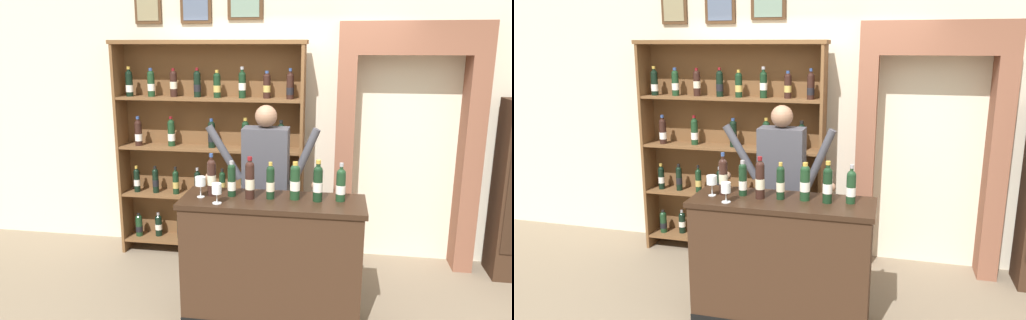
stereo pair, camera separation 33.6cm
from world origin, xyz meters
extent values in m
cube|color=#7A6B56|center=(0.00, 0.00, -0.01)|extent=(14.00, 14.00, 0.02)
cube|color=beige|center=(0.00, 1.50, 1.79)|extent=(12.00, 0.16, 3.58)
cube|color=#4C331E|center=(-1.40, 1.40, 2.57)|extent=(0.28, 0.02, 0.30)
cube|color=gray|center=(-1.40, 1.39, 2.57)|extent=(0.23, 0.01, 0.24)
cube|color=#4C331E|center=(-0.89, 1.40, 2.57)|extent=(0.32, 0.02, 0.30)
cube|color=slate|center=(-0.89, 1.39, 2.57)|extent=(0.26, 0.01, 0.24)
cube|color=#4C331E|center=(-0.38, 1.40, 2.57)|extent=(0.36, 0.02, 0.23)
cube|color=gray|center=(-0.38, 1.39, 2.57)|extent=(0.29, 0.01, 0.19)
cube|color=brown|center=(-1.66, 1.16, 1.12)|extent=(0.03, 0.30, 2.25)
cube|color=brown|center=(0.24, 1.16, 1.12)|extent=(0.03, 0.30, 2.25)
cube|color=brown|center=(-0.71, 1.30, 1.12)|extent=(1.93, 0.02, 2.25)
cube|color=brown|center=(-0.71, 1.16, 0.14)|extent=(1.87, 0.28, 0.03)
cylinder|color=#19381E|center=(-1.53, 1.15, 0.25)|extent=(0.07, 0.07, 0.20)
sphere|color=#19381E|center=(-1.53, 1.15, 0.36)|extent=(0.07, 0.07, 0.07)
cylinder|color=#19381E|center=(-1.53, 1.15, 0.38)|extent=(0.03, 0.03, 0.06)
cylinder|color=black|center=(-1.53, 1.15, 0.40)|extent=(0.04, 0.04, 0.03)
cylinder|color=black|center=(-1.53, 1.15, 0.23)|extent=(0.08, 0.08, 0.06)
cylinder|color=black|center=(-1.32, 1.19, 0.25)|extent=(0.07, 0.07, 0.19)
sphere|color=black|center=(-1.32, 1.19, 0.35)|extent=(0.07, 0.07, 0.07)
cylinder|color=black|center=(-1.32, 1.19, 0.38)|extent=(0.03, 0.03, 0.06)
cylinder|color=#99999E|center=(-1.32, 1.19, 0.40)|extent=(0.03, 0.03, 0.03)
cylinder|color=silver|center=(-1.32, 1.19, 0.26)|extent=(0.08, 0.08, 0.06)
cylinder|color=#19381E|center=(-1.06, 1.17, 0.25)|extent=(0.07, 0.07, 0.20)
sphere|color=#19381E|center=(-1.06, 1.17, 0.36)|extent=(0.07, 0.07, 0.07)
cylinder|color=#19381E|center=(-1.06, 1.17, 0.38)|extent=(0.03, 0.03, 0.06)
cylinder|color=maroon|center=(-1.06, 1.17, 0.40)|extent=(0.03, 0.03, 0.03)
cylinder|color=black|center=(-1.06, 1.17, 0.22)|extent=(0.08, 0.08, 0.06)
cylinder|color=black|center=(-0.84, 1.15, 0.25)|extent=(0.07, 0.07, 0.20)
sphere|color=black|center=(-0.84, 1.15, 0.36)|extent=(0.07, 0.07, 0.07)
cylinder|color=black|center=(-0.84, 1.15, 0.38)|extent=(0.03, 0.03, 0.06)
cylinder|color=maroon|center=(-0.84, 1.15, 0.40)|extent=(0.04, 0.04, 0.03)
cylinder|color=beige|center=(-0.84, 1.15, 0.23)|extent=(0.08, 0.08, 0.06)
cylinder|color=black|center=(-0.58, 1.17, 0.24)|extent=(0.07, 0.07, 0.18)
sphere|color=black|center=(-0.58, 1.17, 0.34)|extent=(0.07, 0.07, 0.07)
cylinder|color=black|center=(-0.58, 1.17, 0.38)|extent=(0.03, 0.03, 0.08)
cylinder|color=maroon|center=(-0.58, 1.17, 0.41)|extent=(0.04, 0.04, 0.03)
cylinder|color=tan|center=(-0.58, 1.17, 0.25)|extent=(0.08, 0.08, 0.06)
cylinder|color=black|center=(-0.34, 1.12, 0.25)|extent=(0.07, 0.07, 0.19)
sphere|color=black|center=(-0.34, 1.12, 0.35)|extent=(0.07, 0.07, 0.07)
cylinder|color=black|center=(-0.34, 1.12, 0.37)|extent=(0.03, 0.03, 0.06)
cylinder|color=navy|center=(-0.34, 1.12, 0.39)|extent=(0.03, 0.03, 0.03)
cylinder|color=tan|center=(-0.34, 1.12, 0.25)|extent=(0.08, 0.08, 0.06)
cylinder|color=#19381E|center=(-0.14, 1.18, 0.25)|extent=(0.07, 0.07, 0.20)
sphere|color=#19381E|center=(-0.14, 1.18, 0.36)|extent=(0.07, 0.07, 0.07)
cylinder|color=#19381E|center=(-0.14, 1.18, 0.38)|extent=(0.03, 0.03, 0.06)
cylinder|color=maroon|center=(-0.14, 1.18, 0.40)|extent=(0.03, 0.03, 0.03)
cylinder|color=silver|center=(-0.14, 1.18, 0.25)|extent=(0.08, 0.08, 0.06)
cylinder|color=black|center=(0.10, 1.19, 0.25)|extent=(0.07, 0.07, 0.19)
sphere|color=black|center=(0.10, 1.19, 0.35)|extent=(0.07, 0.07, 0.07)
cylinder|color=black|center=(0.10, 1.19, 0.38)|extent=(0.04, 0.04, 0.06)
cylinder|color=#B79338|center=(0.10, 1.19, 0.40)|extent=(0.04, 0.04, 0.03)
cylinder|color=silver|center=(0.10, 1.19, 0.26)|extent=(0.08, 0.08, 0.06)
cube|color=brown|center=(-0.71, 1.16, 0.65)|extent=(1.87, 0.28, 0.02)
cylinder|color=black|center=(-1.52, 1.14, 0.77)|extent=(0.07, 0.07, 0.21)
sphere|color=black|center=(-1.52, 1.14, 0.88)|extent=(0.06, 0.06, 0.06)
cylinder|color=black|center=(-1.52, 1.14, 0.91)|extent=(0.03, 0.03, 0.07)
cylinder|color=#B79338|center=(-1.52, 1.14, 0.93)|extent=(0.03, 0.03, 0.03)
cylinder|color=silver|center=(-1.52, 1.14, 0.77)|extent=(0.07, 0.07, 0.07)
cylinder|color=black|center=(-1.31, 1.14, 0.78)|extent=(0.07, 0.07, 0.22)
sphere|color=black|center=(-1.31, 1.14, 0.89)|extent=(0.06, 0.06, 0.06)
cylinder|color=black|center=(-1.31, 1.14, 0.92)|extent=(0.03, 0.03, 0.06)
cylinder|color=black|center=(-1.31, 1.14, 0.94)|extent=(0.03, 0.03, 0.03)
cylinder|color=black|center=(-1.31, 1.14, 0.77)|extent=(0.07, 0.07, 0.07)
cylinder|color=black|center=(-1.08, 1.14, 0.77)|extent=(0.07, 0.07, 0.21)
sphere|color=black|center=(-1.08, 1.14, 0.88)|extent=(0.06, 0.06, 0.06)
cylinder|color=black|center=(-1.08, 1.14, 0.91)|extent=(0.03, 0.03, 0.07)
cylinder|color=black|center=(-1.08, 1.14, 0.94)|extent=(0.03, 0.03, 0.03)
cylinder|color=tan|center=(-1.08, 1.14, 0.76)|extent=(0.07, 0.07, 0.07)
cylinder|color=black|center=(-0.85, 1.16, 0.77)|extent=(0.07, 0.07, 0.21)
sphere|color=black|center=(-0.85, 1.16, 0.88)|extent=(0.06, 0.06, 0.06)
cylinder|color=black|center=(-0.85, 1.16, 0.91)|extent=(0.03, 0.03, 0.07)
cylinder|color=#99999E|center=(-0.85, 1.16, 0.94)|extent=(0.03, 0.03, 0.03)
cylinder|color=black|center=(-0.85, 1.16, 0.75)|extent=(0.07, 0.07, 0.07)
cylinder|color=black|center=(-0.58, 1.12, 0.78)|extent=(0.07, 0.07, 0.23)
sphere|color=black|center=(-0.58, 1.12, 0.89)|extent=(0.06, 0.06, 0.06)
cylinder|color=black|center=(-0.58, 1.12, 0.92)|extent=(0.03, 0.03, 0.07)
cylinder|color=black|center=(-0.58, 1.12, 0.95)|extent=(0.03, 0.03, 0.03)
cylinder|color=tan|center=(-0.58, 1.12, 0.78)|extent=(0.07, 0.07, 0.07)
cylinder|color=#19381E|center=(-0.35, 1.15, 0.77)|extent=(0.07, 0.07, 0.21)
sphere|color=#19381E|center=(-0.35, 1.15, 0.88)|extent=(0.06, 0.06, 0.06)
cylinder|color=#19381E|center=(-0.35, 1.15, 0.90)|extent=(0.03, 0.03, 0.06)
cylinder|color=navy|center=(-0.35, 1.15, 0.92)|extent=(0.03, 0.03, 0.03)
cylinder|color=silver|center=(-0.35, 1.15, 0.76)|extent=(0.07, 0.07, 0.07)
cylinder|color=#19381E|center=(-0.14, 1.17, 0.77)|extent=(0.07, 0.07, 0.21)
sphere|color=#19381E|center=(-0.14, 1.17, 0.88)|extent=(0.06, 0.06, 0.06)
cylinder|color=#19381E|center=(-0.14, 1.17, 0.91)|extent=(0.03, 0.03, 0.07)
cylinder|color=#B79338|center=(-0.14, 1.17, 0.93)|extent=(0.03, 0.03, 0.03)
cylinder|color=beige|center=(-0.14, 1.17, 0.74)|extent=(0.07, 0.07, 0.07)
cylinder|color=black|center=(0.09, 1.16, 0.77)|extent=(0.07, 0.07, 0.22)
sphere|color=black|center=(0.09, 1.16, 0.89)|extent=(0.06, 0.06, 0.06)
cylinder|color=black|center=(0.09, 1.16, 0.92)|extent=(0.03, 0.03, 0.07)
cylinder|color=navy|center=(0.09, 1.16, 0.94)|extent=(0.03, 0.03, 0.03)
cylinder|color=black|center=(0.09, 1.16, 0.76)|extent=(0.07, 0.07, 0.07)
cube|color=brown|center=(-0.71, 1.16, 1.16)|extent=(1.87, 0.28, 0.02)
cylinder|color=black|center=(-1.47, 1.13, 1.29)|extent=(0.07, 0.07, 0.23)
sphere|color=black|center=(-1.47, 1.13, 1.41)|extent=(0.07, 0.07, 0.07)
cylinder|color=black|center=(-1.47, 1.13, 1.44)|extent=(0.03, 0.03, 0.08)
cylinder|color=navy|center=(-1.47, 1.13, 1.47)|extent=(0.04, 0.04, 0.03)
cylinder|color=silver|center=(-1.47, 1.13, 1.26)|extent=(0.08, 0.08, 0.07)
cylinder|color=#19381E|center=(-1.12, 1.16, 1.29)|extent=(0.07, 0.07, 0.23)
sphere|color=#19381E|center=(-1.12, 1.16, 1.41)|extent=(0.07, 0.07, 0.07)
cylinder|color=#19381E|center=(-1.12, 1.16, 1.44)|extent=(0.03, 0.03, 0.07)
cylinder|color=maroon|center=(-1.12, 1.16, 1.47)|extent=(0.03, 0.03, 0.03)
cylinder|color=silver|center=(-1.12, 1.16, 1.27)|extent=(0.08, 0.08, 0.07)
cylinder|color=black|center=(-0.69, 1.15, 1.29)|extent=(0.07, 0.07, 0.23)
sphere|color=black|center=(-0.69, 1.15, 1.41)|extent=(0.07, 0.07, 0.07)
cylinder|color=black|center=(-0.69, 1.15, 1.44)|extent=(0.03, 0.03, 0.06)
cylinder|color=navy|center=(-0.69, 1.15, 1.46)|extent=(0.04, 0.04, 0.03)
cylinder|color=black|center=(-0.69, 1.15, 1.27)|extent=(0.08, 0.08, 0.07)
cylinder|color=black|center=(-0.33, 1.14, 1.29)|extent=(0.07, 0.07, 0.24)
sphere|color=black|center=(-0.33, 1.14, 1.42)|extent=(0.07, 0.07, 0.07)
cylinder|color=black|center=(-0.33, 1.14, 1.45)|extent=(0.03, 0.03, 0.07)
cylinder|color=#B79338|center=(-0.33, 1.14, 1.48)|extent=(0.04, 0.04, 0.03)
cylinder|color=beige|center=(-0.33, 1.14, 1.30)|extent=(0.08, 0.08, 0.08)
cylinder|color=black|center=(0.03, 1.15, 1.29)|extent=(0.07, 0.07, 0.22)
sphere|color=black|center=(0.03, 1.15, 1.40)|extent=(0.07, 0.07, 0.07)
cylinder|color=black|center=(0.03, 1.15, 1.43)|extent=(0.03, 0.03, 0.07)
cylinder|color=black|center=(0.03, 1.15, 1.46)|extent=(0.04, 0.04, 0.03)
cylinder|color=black|center=(0.03, 1.15, 1.28)|extent=(0.08, 0.08, 0.07)
cube|color=brown|center=(-0.71, 1.16, 1.67)|extent=(1.87, 0.28, 0.02)
cylinder|color=black|center=(-1.54, 1.14, 1.79)|extent=(0.07, 0.07, 0.22)
sphere|color=black|center=(-1.54, 1.14, 1.91)|extent=(0.07, 0.07, 0.07)
cylinder|color=black|center=(-1.54, 1.14, 1.94)|extent=(0.03, 0.03, 0.08)
cylinder|color=#B79338|center=(-1.54, 1.14, 1.97)|extent=(0.04, 0.04, 0.03)
cylinder|color=silver|center=(-1.54, 1.14, 1.77)|extent=(0.07, 0.07, 0.07)
cylinder|color=#19381E|center=(-1.31, 1.16, 1.80)|extent=(0.07, 0.07, 0.22)
sphere|color=#19381E|center=(-1.31, 1.16, 1.91)|extent=(0.07, 0.07, 0.07)
cylinder|color=#19381E|center=(-1.31, 1.16, 1.94)|extent=(0.03, 0.03, 0.06)
cylinder|color=navy|center=(-1.31, 1.16, 1.96)|extent=(0.04, 0.04, 0.03)
cylinder|color=silver|center=(-1.31, 1.16, 1.78)|extent=(0.07, 0.07, 0.07)
cylinder|color=black|center=(-1.08, 1.17, 1.80)|extent=(0.07, 0.07, 0.22)
sphere|color=black|center=(-1.08, 1.17, 1.91)|extent=(0.07, 0.07, 0.07)
cylinder|color=black|center=(-1.08, 1.17, 1.94)|extent=(0.03, 0.03, 0.06)
cylinder|color=maroon|center=(-1.08, 1.17, 1.96)|extent=(0.03, 0.03, 0.03)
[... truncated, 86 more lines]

